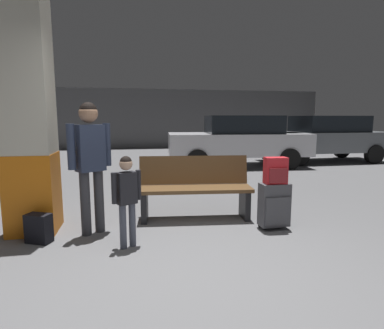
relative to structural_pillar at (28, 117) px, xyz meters
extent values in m
cube|color=slate|center=(1.80, 2.40, -1.50)|extent=(18.00, 18.00, 0.10)
cube|color=#565658|center=(1.80, 11.26, -0.05)|extent=(18.00, 0.12, 2.80)
cube|color=orange|center=(0.00, 0.00, -0.95)|extent=(0.57, 0.57, 1.00)
cube|color=beige|center=(0.00, 0.00, 0.51)|extent=(0.56, 0.56, 1.92)
cube|color=brown|center=(2.12, 0.08, -1.01)|extent=(1.64, 0.61, 0.05)
cube|color=brown|center=(2.14, 0.33, -0.77)|extent=(1.60, 0.28, 0.42)
cube|color=black|center=(1.40, 0.15, -1.24)|extent=(0.12, 0.41, 0.41)
cube|color=black|center=(2.83, 0.00, -1.24)|extent=(0.12, 0.41, 0.41)
cube|color=#4C4C51|center=(3.05, -0.51, -1.12)|extent=(0.39, 0.21, 0.56)
cube|color=#4C4C51|center=(3.05, -0.62, -1.18)|extent=(0.34, 0.04, 0.36)
cube|color=#A5A5AA|center=(3.04, -0.43, -0.86)|extent=(0.14, 0.03, 0.02)
cylinder|color=black|center=(2.88, -0.43, -1.43)|extent=(0.02, 0.04, 0.04)
cylinder|color=black|center=(3.20, -0.42, -1.43)|extent=(0.02, 0.04, 0.04)
cube|color=red|center=(3.05, -0.51, -0.67)|extent=(0.29, 0.18, 0.34)
cube|color=maroon|center=(3.04, -0.61, -0.73)|extent=(0.23, 0.05, 0.19)
cylinder|color=black|center=(3.05, -0.51, -0.52)|extent=(0.06, 0.03, 0.02)
cylinder|color=#4C5160|center=(1.22, -0.75, -1.20)|extent=(0.08, 0.08, 0.50)
cylinder|color=#4C5160|center=(1.12, -0.80, -1.20)|extent=(0.08, 0.08, 0.50)
cube|color=#232328|center=(1.17, -0.77, -0.77)|extent=(0.24, 0.20, 0.36)
cylinder|color=#232328|center=(1.30, -0.71, -0.75)|extent=(0.06, 0.06, 0.34)
cylinder|color=#232328|center=(1.04, -0.84, -0.75)|extent=(0.06, 0.06, 0.34)
sphere|color=tan|center=(1.17, -0.77, -0.50)|extent=(0.14, 0.14, 0.14)
sphere|color=black|center=(1.17, -0.77, -0.48)|extent=(0.13, 0.13, 0.13)
cylinder|color=white|center=(1.06, -0.71, -0.75)|extent=(0.06, 0.06, 0.10)
cylinder|color=red|center=(1.06, -0.71, -0.68)|extent=(0.01, 0.01, 0.06)
cylinder|color=#38383D|center=(0.82, -0.19, -1.05)|extent=(0.12, 0.12, 0.80)
cylinder|color=#38383D|center=(0.67, -0.29, -1.05)|extent=(0.12, 0.12, 0.80)
cube|color=#2D3851|center=(0.74, -0.24, -0.37)|extent=(0.38, 0.34, 0.56)
cylinder|color=#2D3851|center=(0.94, -0.11, -0.34)|extent=(0.09, 0.09, 0.54)
cylinder|color=#2D3851|center=(0.55, -0.37, -0.34)|extent=(0.09, 0.09, 0.54)
sphere|color=#A87A5B|center=(0.74, -0.24, 0.05)|extent=(0.23, 0.23, 0.23)
sphere|color=black|center=(0.74, -0.24, 0.08)|extent=(0.21, 0.21, 0.21)
cube|color=black|center=(0.15, -0.43, -1.28)|extent=(0.32, 0.26, 0.34)
cube|color=#28282D|center=(0.19, -0.35, -1.33)|extent=(0.22, 0.12, 0.19)
cylinder|color=black|center=(0.15, -0.43, -1.12)|extent=(0.06, 0.05, 0.02)
cube|color=silver|center=(4.39, 4.87, -0.78)|extent=(4.24, 2.07, 0.64)
cube|color=black|center=(4.54, 4.85, -0.20)|extent=(2.23, 1.73, 0.52)
cylinder|color=black|center=(3.02, 4.19, -1.15)|extent=(0.62, 0.25, 0.60)
cylinder|color=black|center=(3.17, 5.78, -1.15)|extent=(0.62, 0.25, 0.60)
cylinder|color=black|center=(5.61, 3.95, -1.15)|extent=(0.62, 0.25, 0.60)
cylinder|color=black|center=(5.76, 5.54, -1.15)|extent=(0.62, 0.25, 0.60)
cube|color=slate|center=(7.54, 5.33, -0.78)|extent=(4.10, 1.70, 0.64)
cube|color=black|center=(7.69, 5.33, -0.20)|extent=(2.10, 1.54, 0.52)
cylinder|color=black|center=(6.24, 4.53, -1.15)|extent=(0.60, 0.20, 0.60)
cylinder|color=black|center=(6.24, 6.13, -1.15)|extent=(0.60, 0.20, 0.60)
cylinder|color=black|center=(8.84, 4.53, -1.15)|extent=(0.60, 0.20, 0.60)
cylinder|color=black|center=(8.84, 6.13, -1.15)|extent=(0.60, 0.20, 0.60)
camera|label=1|loc=(1.22, -4.28, -0.01)|focal=29.94mm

